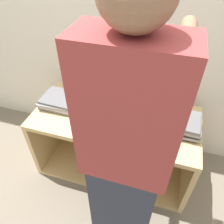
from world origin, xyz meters
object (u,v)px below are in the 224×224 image
at_px(laptop_open, 117,108).
at_px(laptop_stack_left, 66,102).
at_px(laptop_stack_right, 171,122).
at_px(person, 126,160).

bearing_deg(laptop_open, laptop_stack_left, -173.79).
distance_m(laptop_open, laptop_stack_right, 0.41).
height_order(laptop_stack_right, person, person).
bearing_deg(laptop_open, person, -70.74).
distance_m(laptop_open, person, 0.67).
bearing_deg(person, laptop_stack_right, 70.40).
xyz_separation_m(laptop_stack_left, person, (0.62, -0.55, 0.22)).
bearing_deg(person, laptop_stack_left, 137.95).
height_order(laptop_open, laptop_stack_left, laptop_open).
relative_size(laptop_stack_right, person, 0.24).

